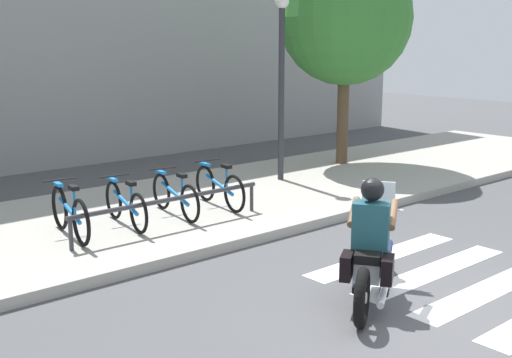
{
  "coord_description": "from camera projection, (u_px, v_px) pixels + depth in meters",
  "views": [
    {
      "loc": [
        -5.88,
        -3.67,
        2.91
      ],
      "look_at": [
        0.16,
        3.37,
        0.91
      ],
      "focal_mm": 45.09,
      "sensor_mm": 36.0,
      "label": 1
    }
  ],
  "objects": [
    {
      "name": "ground_plane",
      "position": [
        444.0,
        311.0,
        7.08
      ],
      "size": [
        48.0,
        48.0,
        0.0
      ],
      "primitive_type": "plane",
      "color": "#4C4C4F"
    },
    {
      "name": "sidewalk",
      "position": [
        175.0,
        210.0,
        11.02
      ],
      "size": [
        24.0,
        4.4,
        0.15
      ],
      "primitive_type": "cube",
      "color": "#A8A399",
      "rests_on": "ground"
    },
    {
      "name": "crosswalk_stripe_2",
      "position": [
        490.0,
        289.0,
        7.7
      ],
      "size": [
        2.8,
        0.4,
        0.01
      ],
      "primitive_type": "cube",
      "color": "white",
      "rests_on": "ground"
    },
    {
      "name": "crosswalk_stripe_3",
      "position": [
        433.0,
        271.0,
        8.29
      ],
      "size": [
        2.8,
        0.4,
        0.01
      ],
      "primitive_type": "cube",
      "color": "white",
      "rests_on": "ground"
    },
    {
      "name": "crosswalk_stripe_4",
      "position": [
        384.0,
        256.0,
        8.89
      ],
      "size": [
        2.8,
        0.4,
        0.01
      ],
      "primitive_type": "cube",
      "color": "white",
      "rests_on": "ground"
    },
    {
      "name": "motorcycle",
      "position": [
        371.0,
        259.0,
        7.37
      ],
      "size": [
        1.97,
        1.35,
        1.23
      ],
      "color": "black",
      "rests_on": "ground"
    },
    {
      "name": "rider",
      "position": [
        371.0,
        230.0,
        7.23
      ],
      "size": [
        0.77,
        0.73,
        1.44
      ],
      "color": "#1E4C59",
      "rests_on": "ground"
    },
    {
      "name": "bicycle_0",
      "position": [
        70.0,
        213.0,
        9.14
      ],
      "size": [
        0.48,
        1.61,
        0.8
      ],
      "color": "black",
      "rests_on": "sidewalk"
    },
    {
      "name": "bicycle_1",
      "position": [
        125.0,
        204.0,
        9.72
      ],
      "size": [
        0.48,
        1.57,
        0.74
      ],
      "color": "black",
      "rests_on": "sidewalk"
    },
    {
      "name": "bicycle_2",
      "position": [
        175.0,
        195.0,
        10.29
      ],
      "size": [
        0.48,
        1.61,
        0.74
      ],
      "color": "black",
      "rests_on": "sidewalk"
    },
    {
      "name": "bicycle_3",
      "position": [
        219.0,
        187.0,
        10.85
      ],
      "size": [
        0.48,
        1.6,
        0.77
      ],
      "color": "black",
      "rests_on": "sidewalk"
    },
    {
      "name": "bike_rack",
      "position": [
        170.0,
        202.0,
        9.58
      ],
      "size": [
        3.28,
        0.07,
        0.49
      ],
      "color": "#333338",
      "rests_on": "sidewalk"
    },
    {
      "name": "street_lamp",
      "position": [
        281.0,
        71.0,
        12.65
      ],
      "size": [
        0.28,
        0.28,
        3.8
      ],
      "color": "#2D2D33",
      "rests_on": "ground"
    },
    {
      "name": "tree_near_rack",
      "position": [
        345.0,
        19.0,
        14.19
      ],
      "size": [
        2.96,
        2.96,
        4.89
      ],
      "color": "brown",
      "rests_on": "ground"
    }
  ]
}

